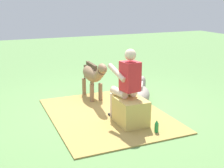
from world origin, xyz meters
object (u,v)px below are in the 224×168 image
Objects in this scene: pony_lying at (141,94)px; soda_bottle at (157,127)px; hay_bale at (131,112)px; person_seated at (126,82)px; pony_standing at (93,75)px.

pony_lying is 5.31× the size of soda_bottle.
soda_bottle is (-0.50, -0.24, -0.13)m from hay_bale.
soda_bottle is (-0.67, -0.25, -0.64)m from person_seated.
person_seated is (0.16, 0.02, 0.52)m from hay_bale.
pony_lying is (-0.57, -0.89, -0.38)m from pony_standing.
person_seated reaches higher than pony_lying.
person_seated is 1.07× the size of pony_lying.
person_seated is 1.29m from pony_lying.
hay_bale is at bearing 143.53° from pony_lying.
pony_lying is at bearing -122.68° from pony_standing.
person_seated is 0.96m from soda_bottle.
pony_lying reaches higher than soda_bottle.
hay_bale is 0.48× the size of pony_lying.
pony_standing is at bearing 5.04° from hay_bale.
person_seated reaches higher than hay_bale.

